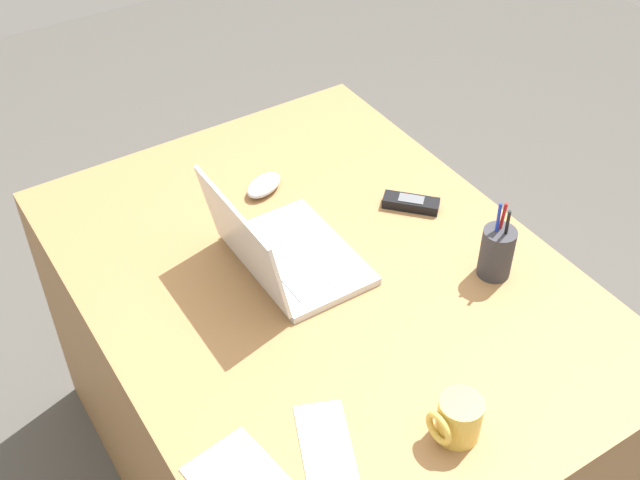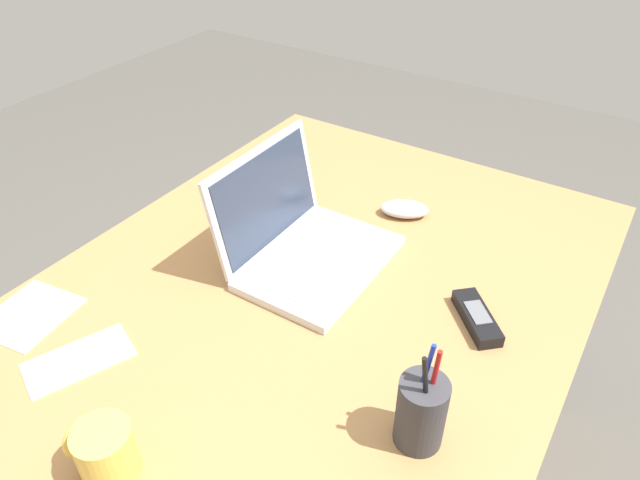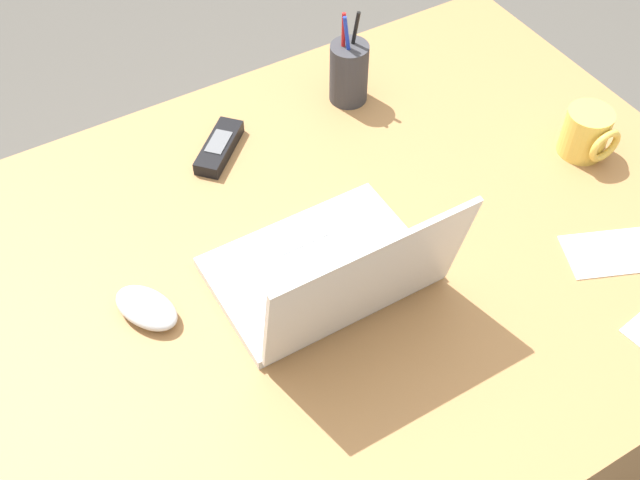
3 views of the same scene
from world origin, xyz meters
name	(u,v)px [view 1 (image 1 of 3)]	position (x,y,z in m)	size (l,w,h in m)	color
ground_plane	(322,471)	(0.00, 0.00, 0.00)	(6.00, 6.00, 0.00)	#4C4944
desk	(322,385)	(0.00, 0.00, 0.37)	(1.27, 0.95, 0.75)	#9E7042
laptop	(281,252)	(0.07, 0.06, 0.79)	(0.32, 0.26, 0.22)	silver
computer_mouse	(264,185)	(0.32, -0.04, 0.76)	(0.06, 0.11, 0.03)	silver
coffee_mug_white	(458,419)	(-0.47, 0.02, 0.79)	(0.08, 0.09, 0.09)	#E0BC4C
cordless_phone	(411,203)	(0.08, -0.30, 0.76)	(0.13, 0.12, 0.03)	black
pen_holder	(497,252)	(-0.19, -0.31, 0.81)	(0.07, 0.07, 0.18)	#333338
paper_note_near_laptop	(325,442)	(-0.36, 0.22, 0.75)	(0.17, 0.09, 0.00)	white
paper_note_left	(236,477)	(-0.34, 0.39, 0.75)	(0.15, 0.13, 0.00)	white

